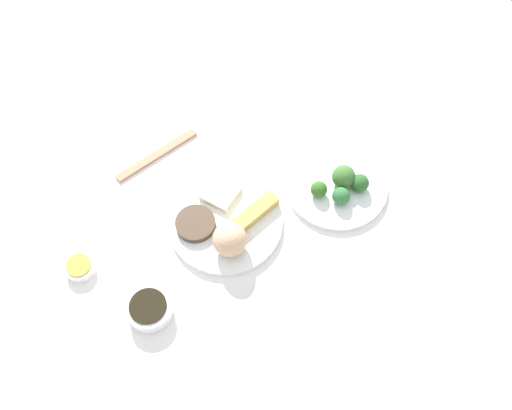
# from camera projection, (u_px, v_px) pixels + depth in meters

# --- Properties ---
(tabletop) EXTENTS (2.20, 2.20, 0.02)m
(tabletop) POSITION_uv_depth(u_px,v_px,m) (207.00, 233.00, 1.25)
(tabletop) COLOR white
(tabletop) RESTS_ON ground
(main_plate) EXTENTS (0.25, 0.25, 0.02)m
(main_plate) POSITION_uv_depth(u_px,v_px,m) (226.00, 222.00, 1.24)
(main_plate) COLOR white
(main_plate) RESTS_ON tabletop
(rice_scoop) EXTENTS (0.07, 0.07, 0.07)m
(rice_scoop) POSITION_uv_depth(u_px,v_px,m) (230.00, 240.00, 1.17)
(rice_scoop) COLOR tan
(rice_scoop) RESTS_ON main_plate
(spring_roll) EXTENTS (0.12, 0.03, 0.02)m
(spring_roll) POSITION_uv_depth(u_px,v_px,m) (255.00, 213.00, 1.23)
(spring_roll) COLOR gold
(spring_roll) RESTS_ON main_plate
(crab_rangoon_wonton) EXTENTS (0.09, 0.09, 0.02)m
(crab_rangoon_wonton) POSITION_uv_depth(u_px,v_px,m) (221.00, 193.00, 1.26)
(crab_rangoon_wonton) COLOR beige
(crab_rangoon_wonton) RESTS_ON main_plate
(stir_fry_heap) EXTENTS (0.09, 0.09, 0.02)m
(stir_fry_heap) POSITION_uv_depth(u_px,v_px,m) (195.00, 224.00, 1.22)
(stir_fry_heap) COLOR #443423
(stir_fry_heap) RESTS_ON main_plate
(broccoli_plate) EXTENTS (0.23, 0.23, 0.01)m
(broccoli_plate) POSITION_uv_depth(u_px,v_px,m) (336.00, 185.00, 1.29)
(broccoli_plate) COLOR white
(broccoli_plate) RESTS_ON tabletop
(broccoli_floret_0) EXTENTS (0.04, 0.04, 0.04)m
(broccoli_floret_0) POSITION_uv_depth(u_px,v_px,m) (319.00, 189.00, 1.25)
(broccoli_floret_0) COLOR #30641E
(broccoli_floret_0) RESTS_ON broccoli_plate
(broccoli_floret_1) EXTENTS (0.05, 0.05, 0.05)m
(broccoli_floret_1) POSITION_uv_depth(u_px,v_px,m) (344.00, 177.00, 1.26)
(broccoli_floret_1) COLOR #3C6B2E
(broccoli_floret_1) RESTS_ON broccoli_plate
(broccoli_floret_2) EXTENTS (0.04, 0.04, 0.04)m
(broccoli_floret_2) POSITION_uv_depth(u_px,v_px,m) (341.00, 196.00, 1.24)
(broccoli_floret_2) COLOR #2E6C34
(broccoli_floret_2) RESTS_ON broccoli_plate
(broccoli_floret_3) EXTENTS (0.04, 0.04, 0.04)m
(broccoli_floret_3) POSITION_uv_depth(u_px,v_px,m) (360.00, 183.00, 1.26)
(broccoli_floret_3) COLOR #295B27
(broccoli_floret_3) RESTS_ON broccoli_plate
(soy_sauce_bowl) EXTENTS (0.09, 0.09, 0.04)m
(soy_sauce_bowl) POSITION_uv_depth(u_px,v_px,m) (149.00, 309.00, 1.14)
(soy_sauce_bowl) COLOR white
(soy_sauce_bowl) RESTS_ON tabletop
(soy_sauce_bowl_liquid) EXTENTS (0.08, 0.08, 0.00)m
(soy_sauce_bowl_liquid) POSITION_uv_depth(u_px,v_px,m) (148.00, 306.00, 1.12)
(soy_sauce_bowl_liquid) COLOR black
(soy_sauce_bowl_liquid) RESTS_ON soy_sauce_bowl
(sauce_ramekin_hot_mustard) EXTENTS (0.06, 0.06, 0.02)m
(sauce_ramekin_hot_mustard) POSITION_uv_depth(u_px,v_px,m) (80.00, 268.00, 1.19)
(sauce_ramekin_hot_mustard) COLOR white
(sauce_ramekin_hot_mustard) RESTS_ON tabletop
(sauce_ramekin_hot_mustard_liquid) EXTENTS (0.05, 0.05, 0.00)m
(sauce_ramekin_hot_mustard_liquid) POSITION_uv_depth(u_px,v_px,m) (78.00, 265.00, 1.17)
(sauce_ramekin_hot_mustard_liquid) COLOR gold
(sauce_ramekin_hot_mustard_liquid) RESTS_ON sauce_ramekin_hot_mustard
(chopsticks_pair) EXTENTS (0.22, 0.03, 0.01)m
(chopsticks_pair) POSITION_uv_depth(u_px,v_px,m) (157.00, 155.00, 1.33)
(chopsticks_pair) COLOR #A87755
(chopsticks_pair) RESTS_ON tabletop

